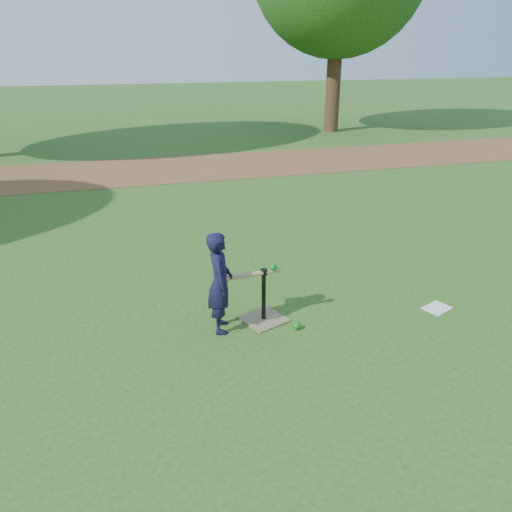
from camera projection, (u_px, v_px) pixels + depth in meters
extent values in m
plane|color=#285116|center=(239.00, 311.00, 5.73)|extent=(80.00, 80.00, 0.00)
cube|color=brown|center=(164.00, 169.00, 12.37)|extent=(24.00, 3.00, 0.01)
imported|color=black|center=(220.00, 282.00, 5.16)|extent=(0.33, 0.44, 1.10)
sphere|color=#0B831B|center=(297.00, 326.00, 5.35)|extent=(0.08, 0.08, 0.08)
cube|color=white|center=(437.00, 308.00, 5.78)|extent=(0.36, 0.33, 0.01)
cube|color=#7E7250|center=(264.00, 319.00, 5.54)|extent=(0.55, 0.55, 0.02)
cylinder|color=black|center=(264.00, 296.00, 5.43)|extent=(0.05, 0.05, 0.55)
cylinder|color=black|center=(264.00, 272.00, 5.32)|extent=(0.08, 0.08, 0.06)
cylinder|color=tan|center=(254.00, 274.00, 5.27)|extent=(0.60, 0.10, 0.05)
sphere|color=tan|center=(227.00, 279.00, 5.16)|extent=(0.06, 0.06, 0.06)
sphere|color=#0B831B|center=(273.00, 267.00, 5.31)|extent=(0.08, 0.08, 0.08)
cylinder|color=#382316|center=(333.00, 81.00, 17.37)|extent=(0.50, 0.50, 3.42)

